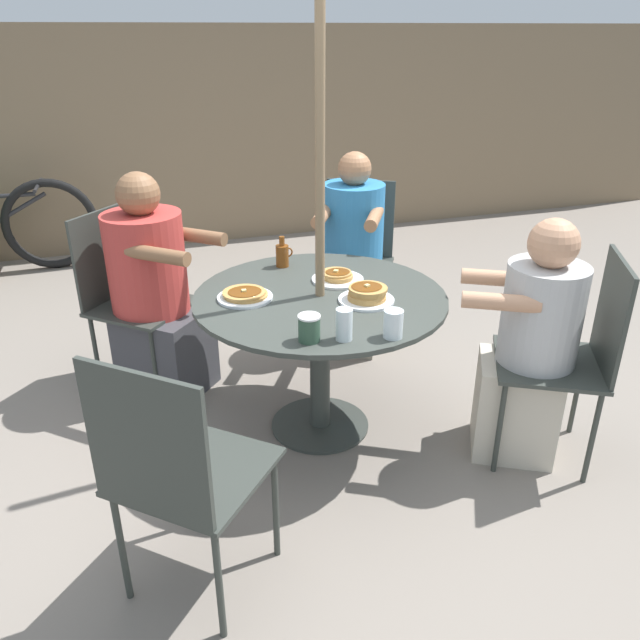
{
  "coord_description": "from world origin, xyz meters",
  "views": [
    {
      "loc": [
        -0.81,
        -2.47,
        1.8
      ],
      "look_at": [
        0.0,
        0.0,
        0.58
      ],
      "focal_mm": 35.0,
      "sensor_mm": 36.0,
      "label": 1
    }
  ],
  "objects_px": {
    "diner_south": "(352,262)",
    "pancake_plate_a": "(245,295)",
    "patio_chair_east": "(574,349)",
    "patio_chair_south": "(356,250)",
    "patio_chair_west": "(127,290)",
    "patio_chair_north": "(177,468)",
    "diner_west": "(156,298)",
    "drinking_glass_a": "(344,324)",
    "syrup_bottle": "(282,255)",
    "coffee_cup": "(309,328)",
    "patio_table": "(320,321)",
    "pancake_plate_b": "(367,295)",
    "drinking_glass_b": "(393,324)",
    "diner_east": "(529,352)",
    "pancake_plate_c": "(338,277)"
  },
  "relations": [
    {
      "from": "diner_west",
      "to": "drinking_glass_b",
      "type": "relative_size",
      "value": 10.49
    },
    {
      "from": "diner_south",
      "to": "pancake_plate_a",
      "type": "xyz_separation_m",
      "value": [
        -0.8,
        -0.75,
        0.19
      ]
    },
    {
      "from": "patio_chair_east",
      "to": "drinking_glass_a",
      "type": "distance_m",
      "value": 1.05
    },
    {
      "from": "patio_chair_east",
      "to": "coffee_cup",
      "type": "bearing_deg",
      "value": 112.88
    },
    {
      "from": "coffee_cup",
      "to": "pancake_plate_a",
      "type": "bearing_deg",
      "value": 107.25
    },
    {
      "from": "diner_east",
      "to": "diner_south",
      "type": "height_order",
      "value": "diner_south"
    },
    {
      "from": "patio_chair_south",
      "to": "diner_south",
      "type": "distance_m",
      "value": 0.18
    },
    {
      "from": "patio_chair_west",
      "to": "coffee_cup",
      "type": "xyz_separation_m",
      "value": [
        0.65,
        -1.17,
        0.21
      ]
    },
    {
      "from": "diner_south",
      "to": "pancake_plate_a",
      "type": "height_order",
      "value": "diner_south"
    },
    {
      "from": "pancake_plate_c",
      "to": "syrup_bottle",
      "type": "distance_m",
      "value": 0.34
    },
    {
      "from": "patio_table",
      "to": "patio_chair_east",
      "type": "distance_m",
      "value": 1.12
    },
    {
      "from": "pancake_plate_a",
      "to": "pancake_plate_c",
      "type": "height_order",
      "value": "pancake_plate_c"
    },
    {
      "from": "pancake_plate_a",
      "to": "syrup_bottle",
      "type": "height_order",
      "value": "syrup_bottle"
    },
    {
      "from": "patio_table",
      "to": "pancake_plate_c",
      "type": "xyz_separation_m",
      "value": [
        0.13,
        0.14,
        0.15
      ]
    },
    {
      "from": "patio_chair_north",
      "to": "pancake_plate_b",
      "type": "distance_m",
      "value": 1.17
    },
    {
      "from": "patio_chair_north",
      "to": "patio_chair_east",
      "type": "xyz_separation_m",
      "value": [
        1.72,
        0.28,
        0.0
      ]
    },
    {
      "from": "patio_chair_east",
      "to": "patio_chair_south",
      "type": "relative_size",
      "value": 1.0
    },
    {
      "from": "diner_west",
      "to": "coffee_cup",
      "type": "relative_size",
      "value": 11.09
    },
    {
      "from": "drinking_glass_a",
      "to": "patio_table",
      "type": "bearing_deg",
      "value": 83.7
    },
    {
      "from": "patio_chair_south",
      "to": "pancake_plate_c",
      "type": "distance_m",
      "value": 0.95
    },
    {
      "from": "drinking_glass_b",
      "to": "patio_table",
      "type": "bearing_deg",
      "value": 105.86
    },
    {
      "from": "pancake_plate_b",
      "to": "coffee_cup",
      "type": "height_order",
      "value": "coffee_cup"
    },
    {
      "from": "patio_table",
      "to": "patio_chair_west",
      "type": "xyz_separation_m",
      "value": [
        -0.83,
        0.75,
        -0.03
      ]
    },
    {
      "from": "diner_west",
      "to": "syrup_bottle",
      "type": "distance_m",
      "value": 0.71
    },
    {
      "from": "diner_south",
      "to": "pancake_plate_b",
      "type": "relative_size",
      "value": 4.76
    },
    {
      "from": "diner_west",
      "to": "drinking_glass_a",
      "type": "bearing_deg",
      "value": 72.99
    },
    {
      "from": "patio_chair_west",
      "to": "pancake_plate_c",
      "type": "relative_size",
      "value": 3.88
    },
    {
      "from": "diner_south",
      "to": "coffee_cup",
      "type": "distance_m",
      "value": 1.41
    },
    {
      "from": "patio_table",
      "to": "patio_chair_west",
      "type": "relative_size",
      "value": 1.2
    },
    {
      "from": "pancake_plate_b",
      "to": "pancake_plate_c",
      "type": "xyz_separation_m",
      "value": [
        -0.04,
        0.27,
        -0.01
      ]
    },
    {
      "from": "diner_east",
      "to": "drinking_glass_b",
      "type": "bearing_deg",
      "value": 121.8
    },
    {
      "from": "pancake_plate_b",
      "to": "pancake_plate_c",
      "type": "height_order",
      "value": "pancake_plate_b"
    },
    {
      "from": "diner_east",
      "to": "pancake_plate_b",
      "type": "bearing_deg",
      "value": 92.51
    },
    {
      "from": "pancake_plate_a",
      "to": "patio_chair_west",
      "type": "bearing_deg",
      "value": 126.35
    },
    {
      "from": "patio_chair_north",
      "to": "syrup_bottle",
      "type": "height_order",
      "value": "patio_chair_north"
    },
    {
      "from": "diner_west",
      "to": "coffee_cup",
      "type": "distance_m",
      "value": 1.18
    },
    {
      "from": "diner_west",
      "to": "pancake_plate_b",
      "type": "distance_m",
      "value": 1.17
    },
    {
      "from": "patio_chair_north",
      "to": "diner_south",
      "type": "bearing_deg",
      "value": 95.5
    },
    {
      "from": "patio_chair_south",
      "to": "diner_west",
      "type": "xyz_separation_m",
      "value": [
        -1.25,
        -0.35,
        -0.02
      ]
    },
    {
      "from": "diner_south",
      "to": "pancake_plate_a",
      "type": "bearing_deg",
      "value": 73.0
    },
    {
      "from": "patio_chair_north",
      "to": "diner_south",
      "type": "xyz_separation_m",
      "value": [
        1.22,
        1.65,
        -0.01
      ]
    },
    {
      "from": "patio_table",
      "to": "diner_south",
      "type": "xyz_separation_m",
      "value": [
        0.47,
        0.81,
        -0.04
      ]
    },
    {
      "from": "patio_chair_west",
      "to": "diner_south",
      "type": "bearing_deg",
      "value": 134.77
    },
    {
      "from": "patio_chair_north",
      "to": "drinking_glass_a",
      "type": "relative_size",
      "value": 7.55
    },
    {
      "from": "patio_chair_north",
      "to": "patio_chair_south",
      "type": "relative_size",
      "value": 1.0
    },
    {
      "from": "diner_south",
      "to": "pancake_plate_b",
      "type": "xyz_separation_m",
      "value": [
        -0.29,
        -0.95,
        0.2
      ]
    },
    {
      "from": "diner_east",
      "to": "drinking_glass_b",
      "type": "relative_size",
      "value": 9.91
    },
    {
      "from": "patio_chair_east",
      "to": "diner_east",
      "type": "xyz_separation_m",
      "value": [
        -0.16,
        0.09,
        -0.04
      ]
    },
    {
      "from": "patio_chair_south",
      "to": "drinking_glass_b",
      "type": "height_order",
      "value": "patio_chair_south"
    },
    {
      "from": "patio_table",
      "to": "drinking_glass_a",
      "type": "relative_size",
      "value": 9.04
    }
  ]
}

